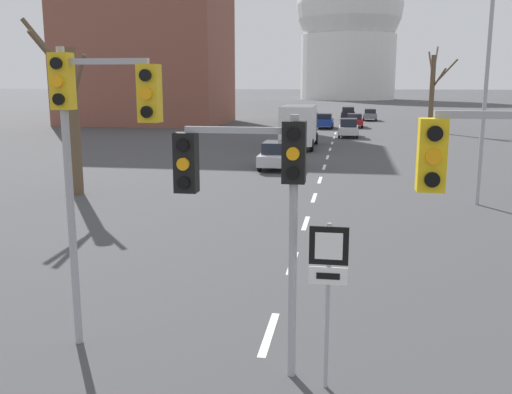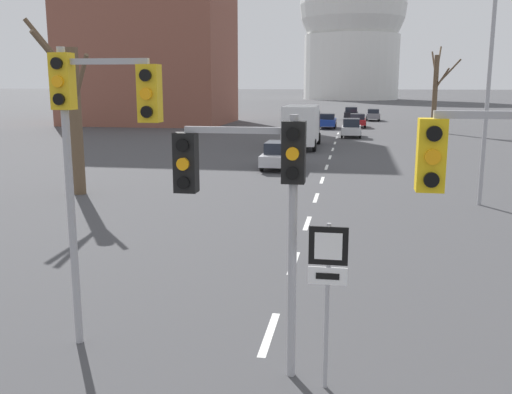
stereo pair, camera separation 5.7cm
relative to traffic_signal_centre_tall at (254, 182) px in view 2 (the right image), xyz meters
name	(u,v)px [view 2 (the right image)]	position (x,y,z in m)	size (l,w,h in m)	color
lane_stripe_1	(269,334)	(0.04, 1.52, -3.26)	(0.16, 2.00, 0.01)	silver
lane_stripe_2	(294,263)	(0.04, 6.02, -3.26)	(0.16, 2.00, 0.01)	silver
lane_stripe_3	(307,223)	(0.04, 10.52, -3.26)	(0.16, 2.00, 0.01)	silver
lane_stripe_4	(316,198)	(0.04, 15.02, -3.26)	(0.16, 2.00, 0.01)	silver
lane_stripe_5	(322,180)	(0.04, 19.52, -3.26)	(0.16, 2.00, 0.01)	silver
lane_stripe_6	(327,167)	(0.04, 24.02, -3.26)	(0.16, 2.00, 0.01)	silver
lane_stripe_7	(330,157)	(0.04, 28.52, -3.26)	(0.16, 2.00, 0.01)	silver
lane_stripe_8	(333,149)	(0.04, 33.02, -3.26)	(0.16, 2.00, 0.01)	silver
lane_stripe_9	(335,143)	(0.04, 37.52, -3.26)	(0.16, 2.00, 0.01)	silver
lane_stripe_10	(337,138)	(0.04, 42.02, -3.26)	(0.16, 2.00, 0.01)	silver
lane_stripe_11	(338,133)	(0.04, 46.52, -3.26)	(0.16, 2.00, 0.01)	silver
traffic_signal_centre_tall	(254,182)	(0.00, 0.00, 0.00)	(2.09, 0.34, 4.32)	#9E9EA3
traffic_signal_near_left	(94,124)	(-2.90, 0.56, 0.83)	(1.92, 0.34, 5.40)	#9E9EA3
traffic_signal_near_right	(499,184)	(3.41, -1.03, 0.24)	(1.71, 0.34, 4.65)	#9E9EA3
route_sign_post	(328,277)	(1.21, -0.30, -1.41)	(0.60, 0.08, 2.71)	#9E9EA3
street_lamp_right	(481,66)	(6.23, 14.72, 2.16)	(2.00, 0.36, 8.97)	#9E9EA3
sedan_near_left	(328,121)	(-1.29, 52.52, -2.47)	(1.81, 4.10, 1.57)	navy
sedan_near_right	(373,115)	(3.84, 65.90, -2.51)	(1.70, 3.86, 1.48)	slate
sedan_mid_centre	(280,155)	(-2.58, 23.23, -2.50)	(1.84, 4.48, 1.52)	#B7B7BC
sedan_far_left	(351,128)	(1.28, 42.87, -2.45)	(1.75, 3.95, 1.65)	silver
sedan_far_right	(351,113)	(1.08, 66.75, -2.42)	(1.83, 3.96, 1.68)	black
sedan_distant_centre	(357,120)	(1.84, 54.41, -2.51)	(1.85, 3.99, 1.47)	maroon
delivery_truck	(302,125)	(-2.29, 33.70, -1.56)	(2.44, 7.20, 3.14)	#333842
bare_tree_left_near	(74,114)	(-10.26, 14.07, 0.20)	(2.80, 2.11, 7.39)	brown
bare_tree_right_near	(436,90)	(9.22, 49.59, 0.84)	(2.51, 3.67, 8.34)	brown
capitol_dome	(352,26)	(0.04, 159.61, 17.16)	(29.69, 29.69, 41.93)	silver
apartment_block_left	(149,18)	(-22.28, 56.94, 8.86)	(18.00, 14.00, 24.24)	brown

